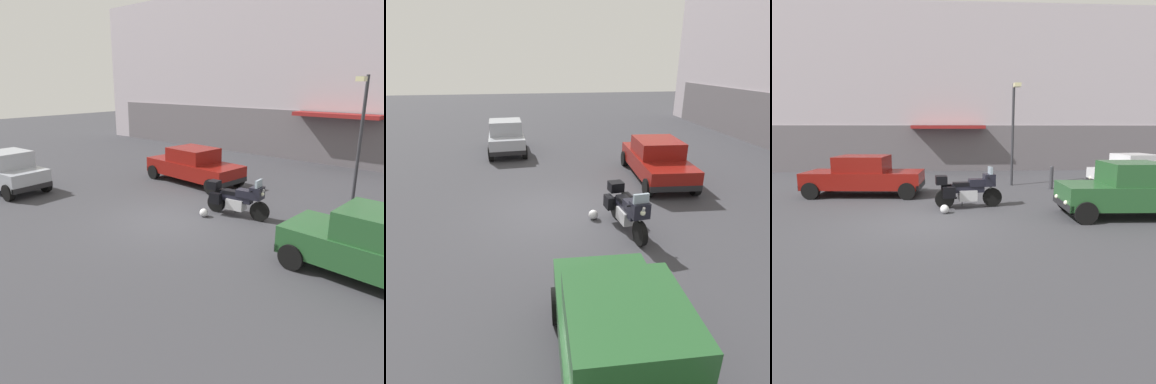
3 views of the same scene
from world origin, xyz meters
TOP-DOWN VIEW (x-y plane):
  - ground_plane at (0.00, 0.00)m, footprint 80.00×80.00m
  - motorcycle at (1.36, 1.81)m, footprint 2.26×0.85m
  - helmet at (0.60, 1.04)m, footprint 0.28×0.28m
  - car_hatchback_near at (-7.52, -1.77)m, footprint 3.96×2.02m
  - car_sedan_far at (-2.53, 4.19)m, footprint 4.67×2.21m
  - car_wagon_end at (5.99, 0.31)m, footprint 3.93×1.93m

SIDE VIEW (x-z plane):
  - ground_plane at x=0.00m, z-range 0.00..0.00m
  - helmet at x=0.60m, z-range 0.00..0.28m
  - motorcycle at x=1.36m, z-range -0.06..1.30m
  - car_sedan_far at x=-2.53m, z-range 0.00..1.56m
  - car_hatchback_near at x=-7.52m, z-range -0.01..1.63m
  - car_wagon_end at x=5.99m, z-range -0.01..1.63m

